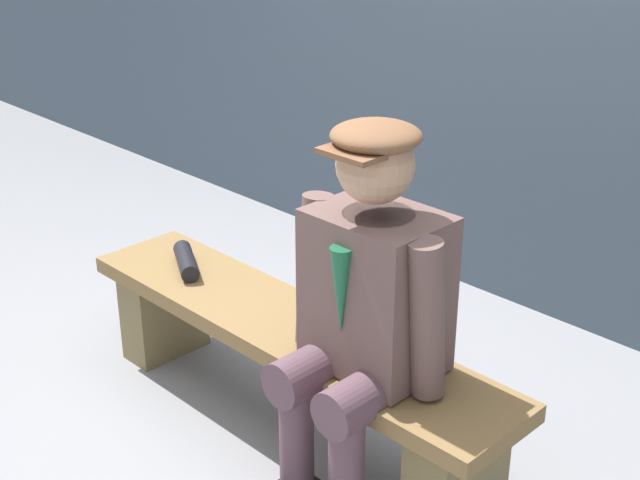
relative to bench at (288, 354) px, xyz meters
name	(u,v)px	position (x,y,z in m)	size (l,w,h in m)	color
ground_plane	(289,425)	(0.00, 0.00, -0.30)	(30.00, 30.00, 0.00)	gray
bench	(288,354)	(0.00, 0.00, 0.00)	(1.80, 0.38, 0.43)	brown
seated_man	(364,303)	(-0.40, 0.05, 0.37)	(0.56, 0.56, 1.22)	brown
rolled_magazine	(186,261)	(0.56, 0.00, 0.17)	(0.07, 0.07, 0.25)	black
stadium_wall	(547,42)	(0.00, -1.50, 0.87)	(12.00, 0.24, 2.33)	#3E4C59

